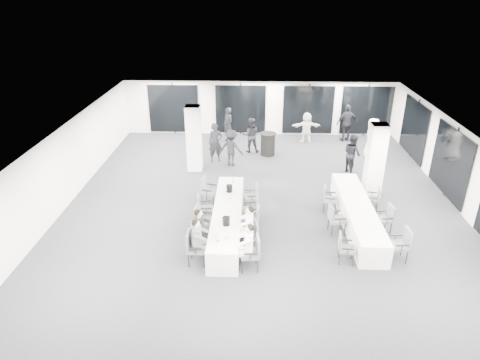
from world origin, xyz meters
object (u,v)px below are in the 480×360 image
object	(u,v)px
chair_main_right_fourth	(253,208)
chair_side_left_far	(328,197)
chair_main_left_near	(194,246)
standing_guest_c	(231,146)
standing_guest_f	(307,125)
standing_guest_e	(372,136)
ice_bucket_far	(229,188)
chair_side_left_mid	(335,217)
chair_main_right_mid	(253,220)
ice_bucket_near	(226,221)
chair_main_right_second	(253,234)
chair_main_left_fourth	(203,207)
chair_main_left_second	(196,236)
standing_guest_b	(251,133)
chair_side_right_mid	(386,217)
chair_main_left_far	(207,189)
standing_guest_h	(353,151)
chair_side_right_near	(402,243)
standing_guest_a	(215,140)
chair_main_left_mid	(201,218)
chair_side_right_far	(375,197)
standing_guest_g	(228,123)
standing_guest_d	(347,121)
cocktail_table	(268,144)
chair_side_left_near	(344,246)
banquet_table_main	(227,219)
chair_main_right_far	(253,195)
chair_main_right_near	(253,251)

from	to	relation	value
chair_main_right_fourth	chair_side_left_far	xyz separation A→B (m)	(2.61, 0.89, -0.01)
chair_main_left_near	standing_guest_c	bearing A→B (deg)	175.19
standing_guest_f	chair_side_left_far	bearing A→B (deg)	86.57
standing_guest_e	ice_bucket_far	size ratio (longest dim) A/B	8.59
chair_side_left_mid	ice_bucket_far	bearing A→B (deg)	-119.16
chair_main_right_mid	ice_bucket_near	world-z (taller)	chair_main_right_mid
chair_main_right_second	standing_guest_f	size ratio (longest dim) A/B	0.51
chair_main_left_fourth	chair_main_left_second	bearing A→B (deg)	-9.32
standing_guest_b	standing_guest_e	xyz separation A→B (m)	(5.50, -0.60, 0.13)
chair_side_right_mid	ice_bucket_near	size ratio (longest dim) A/B	3.62
chair_main_left_far	standing_guest_h	bearing A→B (deg)	131.96
standing_guest_e	ice_bucket_near	size ratio (longest dim) A/B	8.25
standing_guest_f	standing_guest_c	bearing A→B (deg)	37.83
chair_main_right_fourth	chair_side_right_near	size ratio (longest dim) A/B	0.95
chair_main_left_fourth	standing_guest_a	distance (m)	5.43
chair_main_left_far	standing_guest_a	size ratio (longest dim) A/B	0.51
chair_main_left_fourth	chair_main_left_mid	bearing A→B (deg)	-9.19
chair_main_left_second	chair_main_right_fourth	world-z (taller)	chair_main_right_fourth
chair_main_left_second	standing_guest_h	xyz separation A→B (m)	(5.79, 6.14, 0.41)
standing_guest_a	standing_guest_b	size ratio (longest dim) A/B	1.07
chair_side_right_far	standing_guest_a	world-z (taller)	standing_guest_a
standing_guest_g	chair_main_left_far	bearing A→B (deg)	-38.25
standing_guest_b	standing_guest_d	xyz separation A→B (m)	(4.81, 1.70, 0.14)
chair_side_right_mid	chair_side_right_far	bearing A→B (deg)	-9.80
cocktail_table	chair_main_left_second	bearing A→B (deg)	-106.02
standing_guest_f	standing_guest_h	world-z (taller)	standing_guest_h
standing_guest_e	standing_guest_a	bearing A→B (deg)	108.55
standing_guest_e	ice_bucket_far	xyz separation A→B (m)	(-6.17, -5.24, -0.19)
standing_guest_g	standing_guest_d	bearing A→B (deg)	57.88
chair_main_left_fourth	chair_side_left_near	size ratio (longest dim) A/B	1.11
banquet_table_main	standing_guest_c	size ratio (longest dim) A/B	2.72
chair_main_right_fourth	chair_side_left_near	world-z (taller)	chair_main_right_fourth
chair_main_left_fourth	ice_bucket_far	distance (m)	1.20
chair_main_left_second	standing_guest_f	world-z (taller)	standing_guest_f
chair_main_right_far	standing_guest_b	distance (m)	5.62
chair_main_left_mid	standing_guest_c	distance (m)	5.70
cocktail_table	chair_main_right_mid	size ratio (longest dim) A/B	1.01
banquet_table_main	chair_side_left_near	world-z (taller)	chair_side_left_near
cocktail_table	chair_main_right_fourth	world-z (taller)	cocktail_table
chair_main_left_near	standing_guest_h	size ratio (longest dim) A/B	0.53
standing_guest_g	ice_bucket_far	size ratio (longest dim) A/B	8.01
chair_main_right_second	chair_side_left_far	bearing A→B (deg)	-56.87
chair_main_right_near	chair_side_left_near	bearing A→B (deg)	-86.71
chair_main_right_mid	standing_guest_c	bearing A→B (deg)	17.47
chair_main_right_fourth	chair_side_left_far	bearing A→B (deg)	-77.88
cocktail_table	chair_main_left_second	xyz separation A→B (m)	(-2.31, -8.05, 0.01)
chair_side_left_mid	standing_guest_d	bearing A→B (deg)	159.14
chair_side_right_far	standing_guest_g	bearing A→B (deg)	50.05
chair_side_right_near	standing_guest_g	xyz separation A→B (m)	(-5.60, 9.97, 0.41)
chair_side_left_far	ice_bucket_near	world-z (taller)	ice_bucket_near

